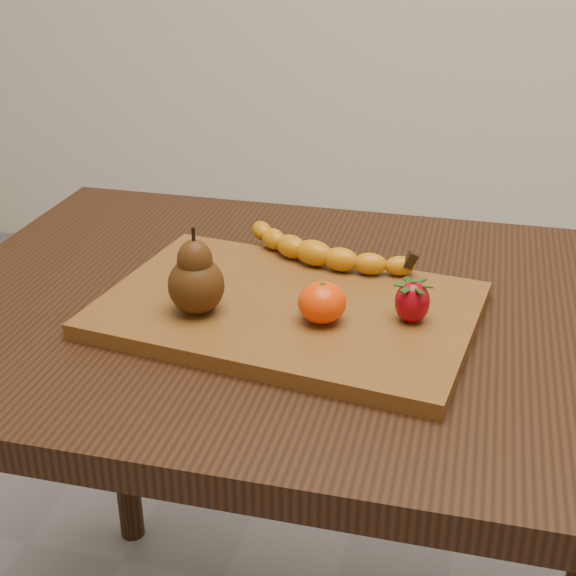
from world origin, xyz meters
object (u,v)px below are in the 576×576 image
(pear, at_px, (195,271))
(table, at_px, (312,370))
(mandarin, at_px, (322,302))
(cutting_board, at_px, (288,310))

(pear, bearing_deg, table, 34.82)
(pear, height_order, mandarin, pear)
(table, distance_m, pear, 0.23)
(table, xyz_separation_m, mandarin, (0.03, -0.08, 0.14))
(cutting_board, relative_size, mandarin, 7.86)
(cutting_board, relative_size, pear, 4.25)
(mandarin, bearing_deg, cutting_board, 144.25)
(table, bearing_deg, mandarin, -70.17)
(table, distance_m, mandarin, 0.16)
(pear, bearing_deg, mandarin, 4.09)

